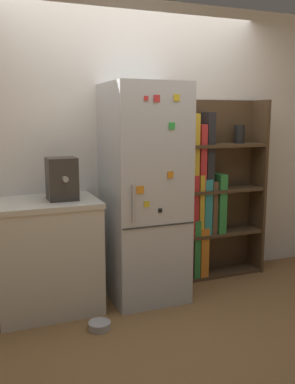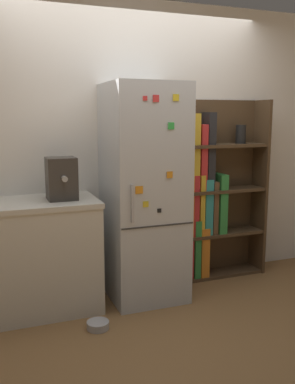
# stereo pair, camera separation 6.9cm
# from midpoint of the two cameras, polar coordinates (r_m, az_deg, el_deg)

# --- Properties ---
(ground_plane) EXTENTS (16.00, 16.00, 0.00)m
(ground_plane) POSITION_cam_midpoint_polar(r_m,az_deg,el_deg) (3.86, -0.34, -14.09)
(ground_plane) COLOR olive
(wall_back) EXTENTS (8.00, 0.05, 2.60)m
(wall_back) POSITION_cam_midpoint_polar(r_m,az_deg,el_deg) (3.97, -2.88, 6.05)
(wall_back) COLOR white
(wall_back) RESTS_ON ground_plane
(refrigerator) EXTENTS (0.63, 0.69, 1.85)m
(refrigerator) POSITION_cam_midpoint_polar(r_m,az_deg,el_deg) (3.69, -1.03, -0.13)
(refrigerator) COLOR silver
(refrigerator) RESTS_ON ground_plane
(bookshelf) EXTENTS (0.96, 0.28, 1.73)m
(bookshelf) POSITION_cam_midpoint_polar(r_m,az_deg,el_deg) (4.20, 7.16, -0.57)
(bookshelf) COLOR #4C3823
(bookshelf) RESTS_ON ground_plane
(kitchen_counter) EXTENTS (0.83, 0.63, 0.92)m
(kitchen_counter) POSITION_cam_midpoint_polar(r_m,az_deg,el_deg) (3.63, -13.74, -8.19)
(kitchen_counter) COLOR beige
(kitchen_counter) RESTS_ON ground_plane
(espresso_machine) EXTENTS (0.23, 0.28, 0.34)m
(espresso_machine) POSITION_cam_midpoint_polar(r_m,az_deg,el_deg) (3.48, -11.91, 1.74)
(espresso_machine) COLOR #38332D
(espresso_machine) RESTS_ON kitchen_counter
(pet_bowl) EXTENTS (0.17, 0.17, 0.06)m
(pet_bowl) POSITION_cam_midpoint_polar(r_m,az_deg,el_deg) (3.38, -7.03, -17.19)
(pet_bowl) COLOR #B7B7BC
(pet_bowl) RESTS_ON ground_plane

